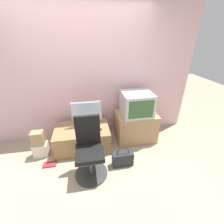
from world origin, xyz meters
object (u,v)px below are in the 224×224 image
(keyboard, at_px, (87,131))
(handbag, at_px, (123,159))
(office_chair, at_px, (90,152))
(book, at_px, (50,164))
(main_monitor, at_px, (87,114))
(mouse, at_px, (100,129))
(crt_tv, at_px, (137,104))
(cardboard_box_lower, at_px, (41,150))

(keyboard, distance_m, handbag, 0.79)
(office_chair, height_order, book, office_chair)
(book, bearing_deg, office_chair, -20.23)
(main_monitor, xyz_separation_m, keyboard, (-0.02, -0.22, -0.25))
(handbag, bearing_deg, mouse, 122.51)
(crt_tv, bearing_deg, main_monitor, 178.36)
(cardboard_box_lower, bearing_deg, office_chair, -31.43)
(keyboard, bearing_deg, main_monitor, 85.76)
(mouse, bearing_deg, office_chair, -112.65)
(main_monitor, height_order, crt_tv, crt_tv)
(main_monitor, bearing_deg, keyboard, -94.24)
(mouse, relative_size, office_chair, 0.06)
(crt_tv, relative_size, handbag, 1.53)
(crt_tv, distance_m, book, 1.89)
(cardboard_box_lower, bearing_deg, crt_tv, 5.73)
(keyboard, height_order, crt_tv, crt_tv)
(main_monitor, relative_size, handbag, 1.50)
(cardboard_box_lower, relative_size, handbag, 0.71)
(keyboard, bearing_deg, handbag, -41.01)
(keyboard, xyz_separation_m, mouse, (0.24, 0.01, 0.01))
(cardboard_box_lower, bearing_deg, handbag, -19.07)
(main_monitor, xyz_separation_m, crt_tv, (0.95, -0.03, 0.14))
(keyboard, height_order, mouse, mouse)
(mouse, xyz_separation_m, cardboard_box_lower, (-1.10, -0.00, -0.31))
(mouse, height_order, book, mouse)
(cardboard_box_lower, height_order, book, cardboard_box_lower)
(handbag, relative_size, book, 1.74)
(mouse, distance_m, office_chair, 0.58)
(mouse, height_order, cardboard_box_lower, mouse)
(office_chair, distance_m, cardboard_box_lower, 1.06)
(crt_tv, relative_size, book, 2.65)
(office_chair, height_order, cardboard_box_lower, office_chair)
(handbag, bearing_deg, office_chair, -175.13)
(main_monitor, distance_m, mouse, 0.39)
(office_chair, xyz_separation_m, cardboard_box_lower, (-0.87, 0.53, -0.28))
(cardboard_box_lower, bearing_deg, book, -57.54)
(keyboard, height_order, office_chair, office_chair)
(keyboard, xyz_separation_m, cardboard_box_lower, (-0.86, 0.01, -0.30))
(main_monitor, relative_size, mouse, 8.76)
(main_monitor, xyz_separation_m, handbag, (0.54, -0.70, -0.55))
(main_monitor, distance_m, handbag, 1.04)
(crt_tv, xyz_separation_m, handbag, (-0.42, -0.67, -0.68))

